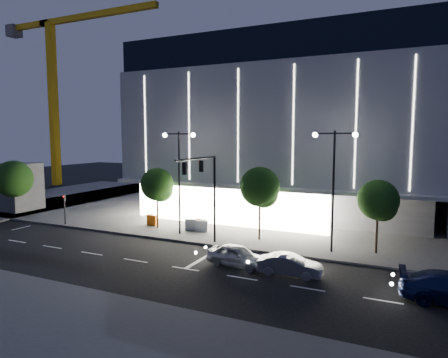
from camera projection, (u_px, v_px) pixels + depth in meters
ground at (172, 258)px, 28.17m from camera, size 160.00×160.00×0.00m
sidewalk_museum at (316, 208)px, 47.65m from camera, size 70.00×40.00×0.15m
sidewalk_west at (11, 205)px, 49.84m from camera, size 16.00×50.00×0.15m
museum at (297, 130)px, 46.01m from camera, size 30.00×25.80×18.00m
traffic_mast at (206, 184)px, 30.22m from camera, size 0.33×5.89×7.07m
street_lamp_west at (179, 167)px, 34.21m from camera, size 3.16×0.36×9.00m
street_lamp_east at (334, 173)px, 28.72m from camera, size 3.16×0.36×9.00m
ped_signal_far at (65, 206)px, 38.36m from camera, size 0.22×0.24×3.00m
tower_crane at (56, 67)px, 68.49m from camera, size 32.00×2.00×28.50m
tree_left at (157, 186)px, 36.59m from camera, size 3.02×3.02×5.72m
tree_mid at (260, 189)px, 32.33m from camera, size 3.25×3.25×6.15m
tree_right at (378, 202)px, 28.58m from camera, size 2.91×2.91×5.51m
car_lead at (237, 256)px, 26.38m from camera, size 4.38×2.20×1.43m
car_second at (290, 265)px, 24.65m from camera, size 4.07×1.67×1.31m
barrier_a at (152, 220)px, 37.86m from camera, size 1.12×0.38×1.00m
barrier_b at (202, 226)px, 35.44m from camera, size 1.13×0.53×1.00m
barrier_c at (201, 225)px, 36.00m from camera, size 1.13×0.45×1.00m
barrier_d at (191, 225)px, 36.01m from camera, size 1.13×0.50×1.00m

